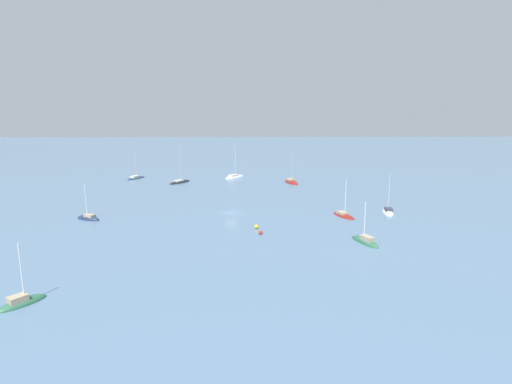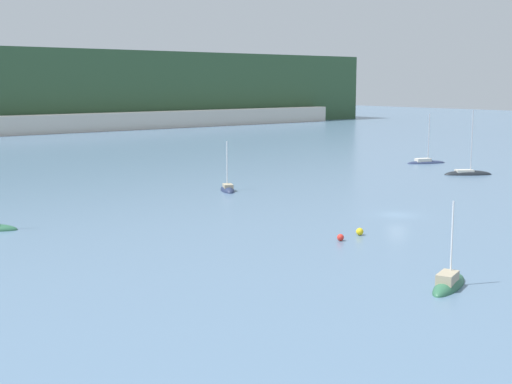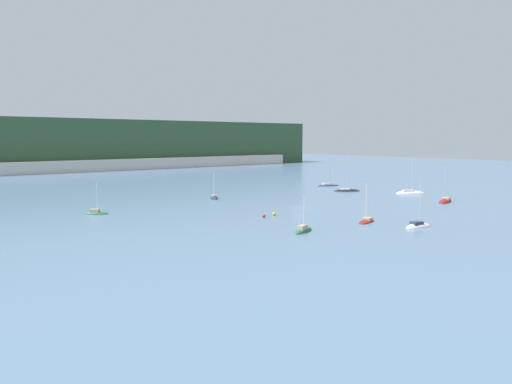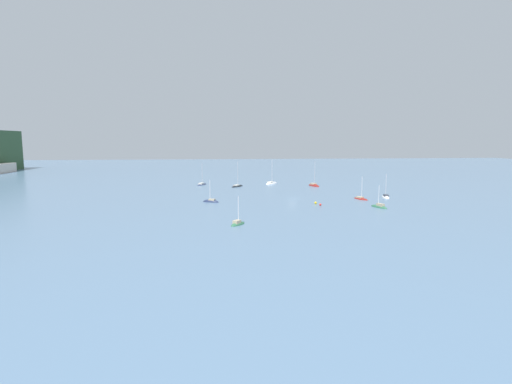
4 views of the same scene
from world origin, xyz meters
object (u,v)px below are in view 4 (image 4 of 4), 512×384
Objects in this scene: sailboat_2 at (237,186)px; sailboat_3 at (314,186)px; sailboat_6 at (271,184)px; sailboat_7 at (238,224)px; sailboat_8 at (202,185)px; sailboat_1 at (379,207)px; mooring_buoy_1 at (320,205)px; sailboat_0 at (361,199)px; sailboat_4 at (211,202)px; sailboat_5 at (386,197)px; mooring_buoy_0 at (316,203)px.

sailboat_2 is 34.32m from sailboat_3.
sailboat_6 reaches higher than sailboat_2.
sailboat_7 is 89.47m from sailboat_8.
sailboat_1 reaches higher than mooring_buoy_1.
sailboat_3 is (41.21, 6.18, 0.00)m from sailboat_0.
sailboat_1 is 17.70m from mooring_buoy_1.
sailboat_4 is 1.06× the size of sailboat_7.
sailboat_0 is at bearing -108.48° from sailboat_8.
sailboat_2 is at bearing -108.67° from sailboat_3.
sailboat_5 is (2.52, -10.14, 0.00)m from sailboat_0.
mooring_buoy_1 is at bearing -124.86° from sailboat_8.
sailboat_6 is at bearing -175.76° from sailboat_0.
sailboat_5 is 1.22× the size of sailboat_7.
sailboat_6 is at bearing -64.24° from sailboat_8.
sailboat_5 is (-39.85, -50.62, 0.02)m from sailboat_2.
mooring_buoy_0 is (-11.19, 28.42, 0.29)m from sailboat_5.
sailboat_0 is at bearing -23.01° from sailboat_1.
sailboat_0 reaches higher than sailboat_1.
sailboat_4 reaches higher than sailboat_1.
sailboat_1 is 19.59m from mooring_buoy_0.
sailboat_8 is at bearing 96.16° from sailboat_2.
sailboat_7 is 10.87× the size of mooring_buoy_1.
mooring_buoy_1 is (-54.55, -22.83, 0.27)m from sailboat_2.
sailboat_6 reaches higher than sailboat_0.
sailboat_5 is at bearing -68.50° from mooring_buoy_0.
sailboat_5 is 12.02× the size of mooring_buoy_0.
sailboat_7 is at bearing 133.05° from mooring_buoy_1.
sailboat_6 is 1.62× the size of sailboat_7.
sailboat_3 is (58.59, 5.44, -0.02)m from sailboat_1.
sailboat_6 reaches higher than sailboat_8.
sailboat_3 is at bearing 33.82° from sailboat_5.
sailboat_0 is at bearing 114.89° from sailboat_5.
sailboat_7 is (-89.91, 21.22, 0.05)m from sailboat_6.
sailboat_4 is 35.83m from mooring_buoy_1.
sailboat_6 is at bearing -90.61° from sailboat_4.
sailboat_2 reaches higher than sailboat_1.
sailboat_7 is at bearing -42.93° from sailboat_3.
mooring_buoy_0 is at bearing -136.17° from sailboat_6.
sailboat_7 is at bearing 137.08° from sailboat_5.
sailboat_7 reaches higher than mooring_buoy_1.
sailboat_3 is at bearing -13.64° from mooring_buoy_0.
sailboat_8 is (51.01, 56.22, 0.03)m from sailboat_0.
sailboat_2 is 1.28× the size of sailboat_5.
sailboat_6 is at bearing 45.32° from sailboat_5.
sailboat_2 is 44.91m from sailboat_4.
mooring_buoy_1 is at bearing -122.35° from sailboat_2.
mooring_buoy_1 is (-14.69, 27.79, 0.25)m from sailboat_5.
sailboat_2 reaches higher than sailboat_7.
sailboat_8 is 13.26× the size of mooring_buoy_0.
sailboat_2 is 16.92× the size of mooring_buoy_1.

